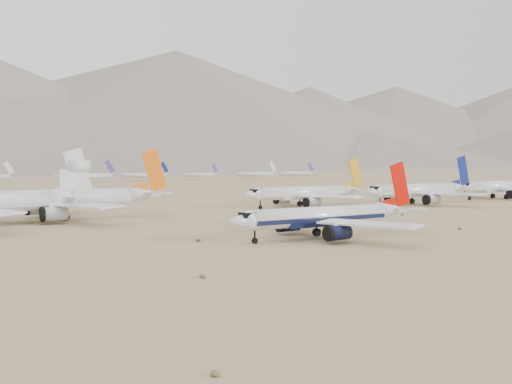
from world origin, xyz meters
The scene contains 8 objects.
ground centered at (0.00, 0.00, 0.00)m, with size 7000.00×7000.00×0.00m, color #967C57.
main_airliner centered at (-7.14, 6.62, 3.95)m, with size 40.72×39.77×14.37m.
row2_navy_widebody centered at (73.37, 56.61, 4.65)m, with size 46.82×45.79×16.66m.
row2_gold_tail centered at (33.71, 67.46, 4.38)m, with size 43.99×43.02×15.66m.
row2_orange_tail centered at (-41.20, 66.64, 5.03)m, with size 50.25×49.15×17.92m.
row2_blue_far centered at (122.95, 60.68, 4.65)m, with size 47.01×45.97×16.71m.
foothills centered at (526.68, 1100.00, 67.15)m, with size 4637.50×1395.00×155.00m.
desert_scrub centered at (-30.36, -24.48, 0.29)m, with size 206.06×121.67×0.63m.
Camera 1 is at (-75.05, -77.05, 14.18)m, focal length 40.00 mm.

